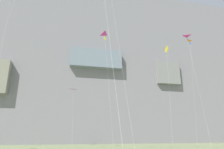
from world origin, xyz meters
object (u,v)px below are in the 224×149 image
object	(u,v)px
kite_diamond_front_field	(167,56)
kite_delta_upper_right	(192,44)
kite_delta_upper_left	(73,92)
kite_delta_near_cliff	(188,45)
kite_delta_far_left	(107,40)

from	to	relation	value
kite_diamond_front_field	kite_delta_upper_right	size ratio (longest dim) A/B	0.76
kite_diamond_front_field	kite_delta_upper_left	world-z (taller)	kite_diamond_front_field
kite_delta_upper_left	kite_delta_near_cliff	bearing A→B (deg)	-32.17
kite_delta_near_cliff	kite_delta_upper_left	bearing A→B (deg)	147.83
kite_diamond_front_field	kite_delta_upper_right	world-z (taller)	kite_delta_upper_right
kite_diamond_front_field	kite_delta_upper_left	distance (m)	20.24
kite_delta_upper_right	kite_delta_near_cliff	world-z (taller)	kite_delta_upper_right
kite_diamond_front_field	kite_delta_far_left	size ratio (longest dim) A/B	0.98
kite_diamond_front_field	kite_delta_near_cliff	distance (m)	4.78
kite_delta_far_left	kite_diamond_front_field	bearing A→B (deg)	1.07
kite_delta_upper_left	kite_delta_upper_right	xyz separation A→B (m)	(29.45, 0.12, 13.95)
kite_diamond_front_field	kite_delta_upper_left	xyz separation A→B (m)	(-17.49, 7.85, -6.49)
kite_delta_upper_right	kite_delta_far_left	world-z (taller)	kite_delta_upper_right
kite_diamond_front_field	kite_delta_far_left	xyz separation A→B (m)	(-12.01, -0.22, 1.95)
kite_delta_upper_left	kite_delta_upper_right	world-z (taller)	kite_delta_upper_right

